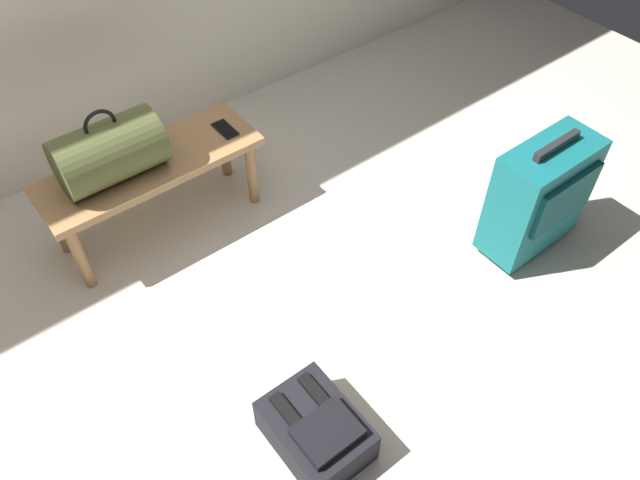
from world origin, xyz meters
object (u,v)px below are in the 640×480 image
at_px(bench, 151,172).
at_px(backpack_dark, 316,430).
at_px(cell_phone, 225,129).
at_px(suitcase_upright_teal, 539,196).
at_px(duffel_bag_olive, 109,152).

height_order(bench, backpack_dark, bench).
height_order(bench, cell_phone, cell_phone).
bearing_deg(backpack_dark, suitcase_upright_teal, 7.27).
bearing_deg(suitcase_upright_teal, cell_phone, 128.02).
distance_m(bench, cell_phone, 0.39).
bearing_deg(duffel_bag_olive, bench, -0.00).
xyz_separation_m(bench, backpack_dark, (-0.09, -1.33, -0.25)).
bearing_deg(suitcase_upright_teal, backpack_dark, -172.73).
height_order(bench, duffel_bag_olive, duffel_bag_olive).
xyz_separation_m(bench, suitcase_upright_teal, (1.28, -1.16, -0.02)).
bearing_deg(bench, backpack_dark, -93.96).
bearing_deg(suitcase_upright_teal, bench, 137.81).
distance_m(cell_phone, suitcase_upright_teal, 1.45).
distance_m(bench, duffel_bag_olive, 0.25).
bearing_deg(bench, cell_phone, -2.63).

